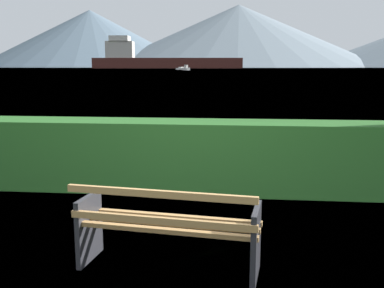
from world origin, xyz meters
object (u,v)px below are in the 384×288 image
object	(u,v)px
cargo_ship_large	(156,59)
fishing_boat_near	(186,68)
park_bench	(167,228)
sailboat_mid	(181,69)

from	to	relation	value
cargo_ship_large	fishing_boat_near	world-z (taller)	cargo_ship_large
park_bench	cargo_ship_large	size ratio (longest dim) A/B	0.02
fishing_boat_near	sailboat_mid	size ratio (longest dim) A/B	0.70
park_bench	fishing_boat_near	size ratio (longest dim) A/B	0.35
cargo_ship_large	fishing_boat_near	distance (m)	139.04
sailboat_mid	park_bench	bearing A→B (deg)	-82.75
park_bench	sailboat_mid	xyz separation A→B (m)	(-26.75, 210.35, 0.09)
fishing_boat_near	park_bench	bearing A→B (deg)	-83.40
cargo_ship_large	sailboat_mid	distance (m)	111.63
cargo_ship_large	sailboat_mid	bearing A→B (deg)	-73.38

